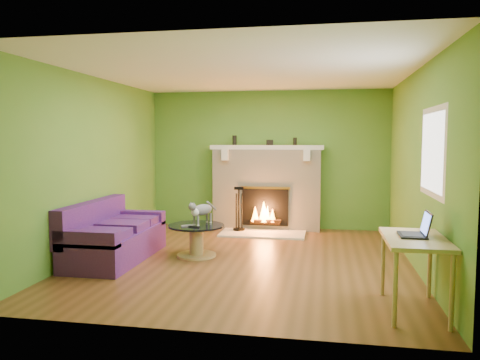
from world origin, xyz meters
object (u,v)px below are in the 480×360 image
object	(u,v)px
desk	(415,246)
sofa	(112,237)
coffee_table	(196,238)
cat	(202,212)

from	to	relation	value
desk	sofa	bearing A→B (deg)	160.47
coffee_table	desk	xyz separation A→B (m)	(2.69, -1.72, 0.38)
coffee_table	cat	distance (m)	0.38
coffee_table	sofa	bearing A→B (deg)	-161.61
coffee_table	desk	size ratio (longest dim) A/B	0.81
sofa	coffee_table	bearing A→B (deg)	18.39
coffee_table	cat	xyz separation A→B (m)	(0.08, 0.05, 0.37)
sofa	cat	distance (m)	1.31
desk	coffee_table	bearing A→B (deg)	147.36
sofa	desk	distance (m)	4.06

